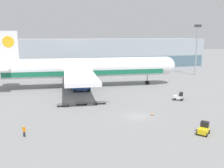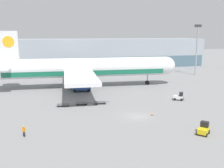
% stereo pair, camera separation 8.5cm
% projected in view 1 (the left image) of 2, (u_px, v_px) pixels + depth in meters
% --- Properties ---
extents(ground_plane, '(400.00, 400.00, 0.00)m').
position_uv_depth(ground_plane, '(137.00, 116.00, 49.53)').
color(ground_plane, gray).
extents(terminal_building, '(90.00, 18.20, 14.00)m').
position_uv_depth(terminal_building, '(108.00, 54.00, 117.22)').
color(terminal_building, '#9EA8B2').
rests_on(terminal_building, ground_plane).
extents(light_mast, '(2.80, 0.50, 19.78)m').
position_uv_depth(light_mast, '(197.00, 46.00, 97.98)').
color(light_mast, '#9EA0A5').
rests_on(light_mast, ground_plane).
extents(airplane_main, '(58.10, 48.34, 17.00)m').
position_uv_depth(airplane_main, '(83.00, 68.00, 76.12)').
color(airplane_main, white).
rests_on(airplane_main, ground_plane).
extents(scissor_lift_loader, '(5.35, 3.60, 4.88)m').
position_uv_depth(scissor_lift_loader, '(81.00, 85.00, 71.21)').
color(scissor_lift_loader, '#284C99').
rests_on(scissor_lift_loader, ground_plane).
extents(baggage_tug_foreground, '(2.76, 2.70, 2.00)m').
position_uv_depth(baggage_tug_foreground, '(204.00, 129.00, 40.70)').
color(baggage_tug_foreground, yellow).
rests_on(baggage_tug_foreground, ground_plane).
extents(baggage_tug_mid, '(2.82, 2.51, 2.00)m').
position_uv_depth(baggage_tug_mid, '(179.00, 97.00, 61.77)').
color(baggage_tug_mid, silver).
rests_on(baggage_tug_mid, ground_plane).
extents(baggage_dolly_lead, '(3.74, 1.65, 0.48)m').
position_uv_depth(baggage_dolly_lead, '(63.00, 105.00, 56.53)').
color(baggage_dolly_lead, '#56565B').
rests_on(baggage_dolly_lead, ground_plane).
extents(baggage_dolly_second, '(3.74, 1.65, 0.48)m').
position_uv_depth(baggage_dolly_second, '(81.00, 103.00, 57.72)').
color(baggage_dolly_second, '#56565B').
rests_on(baggage_dolly_second, ground_plane).
extents(baggage_dolly_third, '(3.74, 1.65, 0.48)m').
position_uv_depth(baggage_dolly_third, '(100.00, 102.00, 58.48)').
color(baggage_dolly_third, '#56565B').
rests_on(baggage_dolly_third, ground_plane).
extents(ground_crew_near, '(0.52, 0.36, 1.84)m').
position_uv_depth(ground_crew_near, '(24.00, 130.00, 39.52)').
color(ground_crew_near, black).
rests_on(ground_crew_near, ground_plane).
extents(traffic_cone_near, '(0.40, 0.40, 0.68)m').
position_uv_depth(traffic_cone_near, '(152.00, 114.00, 50.22)').
color(traffic_cone_near, black).
rests_on(traffic_cone_near, ground_plane).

